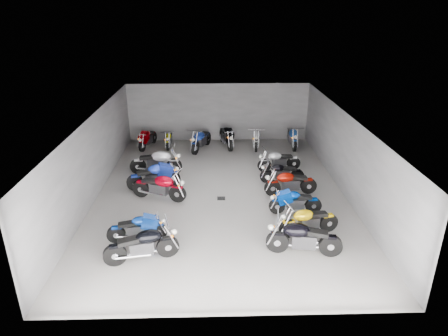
% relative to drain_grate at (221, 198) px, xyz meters
% --- Properties ---
extents(ground, '(14.00, 14.00, 0.00)m').
position_rel_drain_grate_xyz_m(ground, '(0.00, 0.50, -0.01)').
color(ground, gray).
rests_on(ground, ground).
extents(wall_back, '(10.00, 0.10, 3.20)m').
position_rel_drain_grate_xyz_m(wall_back, '(0.00, 7.50, 1.59)').
color(wall_back, gray).
rests_on(wall_back, ground).
extents(wall_left, '(0.10, 14.00, 3.20)m').
position_rel_drain_grate_xyz_m(wall_left, '(-5.00, 0.50, 1.59)').
color(wall_left, gray).
rests_on(wall_left, ground).
extents(wall_right, '(0.10, 14.00, 3.20)m').
position_rel_drain_grate_xyz_m(wall_right, '(5.00, 0.50, 1.59)').
color(wall_right, gray).
rests_on(wall_right, ground).
extents(ceiling, '(10.00, 14.00, 0.04)m').
position_rel_drain_grate_xyz_m(ceiling, '(0.00, 0.50, 3.21)').
color(ceiling, black).
rests_on(ceiling, wall_back).
extents(drain_grate, '(0.32, 0.32, 0.01)m').
position_rel_drain_grate_xyz_m(drain_grate, '(0.00, 0.00, 0.00)').
color(drain_grate, black).
rests_on(drain_grate, ground).
extents(motorcycle_left_a, '(2.22, 0.73, 0.99)m').
position_rel_drain_grate_xyz_m(motorcycle_left_a, '(-2.44, -4.08, 0.54)').
color(motorcycle_left_a, black).
rests_on(motorcycle_left_a, ground).
extents(motorcycle_left_b, '(1.95, 0.45, 0.86)m').
position_rel_drain_grate_xyz_m(motorcycle_left_b, '(-2.77, -2.98, 0.46)').
color(motorcycle_left_b, black).
rests_on(motorcycle_left_b, ground).
extents(motorcycle_left_d, '(2.21, 0.87, 1.00)m').
position_rel_drain_grate_xyz_m(motorcycle_left_d, '(-2.42, 0.00, 0.54)').
color(motorcycle_left_d, black).
rests_on(motorcycle_left_d, ground).
extents(motorcycle_left_e, '(2.21, 0.73, 0.99)m').
position_rel_drain_grate_xyz_m(motorcycle_left_e, '(-2.77, 1.09, 0.53)').
color(motorcycle_left_e, black).
rests_on(motorcycle_left_e, ground).
extents(motorcycle_left_f, '(2.37, 0.48, 1.04)m').
position_rel_drain_grate_xyz_m(motorcycle_left_f, '(-2.87, 2.61, 0.56)').
color(motorcycle_left_f, black).
rests_on(motorcycle_left_f, ground).
extents(motorcycle_right_a, '(2.32, 0.58, 1.02)m').
position_rel_drain_grate_xyz_m(motorcycle_right_a, '(2.43, -3.87, 0.55)').
color(motorcycle_right_a, black).
rests_on(motorcycle_right_a, ground).
extents(motorcycle_right_b, '(2.10, 0.66, 0.94)m').
position_rel_drain_grate_xyz_m(motorcycle_right_b, '(2.84, -2.74, 0.50)').
color(motorcycle_right_b, black).
rests_on(motorcycle_right_b, ground).
extents(motorcycle_right_c, '(1.95, 0.38, 0.86)m').
position_rel_drain_grate_xyz_m(motorcycle_right_c, '(2.68, -1.26, 0.46)').
color(motorcycle_right_c, black).
rests_on(motorcycle_right_c, ground).
extents(motorcycle_right_d, '(2.17, 0.49, 0.95)m').
position_rel_drain_grate_xyz_m(motorcycle_right_d, '(2.79, 0.30, 0.52)').
color(motorcycle_right_d, black).
rests_on(motorcycle_right_d, ground).
extents(motorcycle_right_e, '(1.93, 0.37, 0.85)m').
position_rel_drain_grate_xyz_m(motorcycle_right_e, '(2.64, 1.48, 0.46)').
color(motorcycle_right_e, black).
rests_on(motorcycle_right_e, ground).
extents(motorcycle_right_f, '(2.04, 0.54, 0.90)m').
position_rel_drain_grate_xyz_m(motorcycle_right_f, '(2.72, 2.82, 0.49)').
color(motorcycle_right_f, black).
rests_on(motorcycle_right_f, ground).
extents(motorcycle_back_a, '(0.70, 2.05, 0.92)m').
position_rel_drain_grate_xyz_m(motorcycle_back_a, '(-3.83, 6.27, 0.50)').
color(motorcycle_back_a, black).
rests_on(motorcycle_back_a, ground).
extents(motorcycle_back_b, '(0.36, 1.87, 0.82)m').
position_rel_drain_grate_xyz_m(motorcycle_back_b, '(-2.69, 6.34, 0.44)').
color(motorcycle_back_b, black).
rests_on(motorcycle_back_b, ground).
extents(motorcycle_back_c, '(1.00, 2.22, 1.02)m').
position_rel_drain_grate_xyz_m(motorcycle_back_c, '(-0.95, 5.82, 0.55)').
color(motorcycle_back_c, black).
rests_on(motorcycle_back_c, ground).
extents(motorcycle_back_d, '(0.70, 2.33, 1.03)m').
position_rel_drain_grate_xyz_m(motorcycle_back_d, '(0.41, 6.30, 0.56)').
color(motorcycle_back_d, black).
rests_on(motorcycle_back_d, ground).
extents(motorcycle_back_e, '(0.50, 2.22, 0.98)m').
position_rel_drain_grate_xyz_m(motorcycle_back_e, '(2.03, 6.15, 0.53)').
color(motorcycle_back_e, black).
rests_on(motorcycle_back_e, ground).
extents(motorcycle_back_f, '(0.47, 2.31, 1.02)m').
position_rel_drain_grate_xyz_m(motorcycle_back_f, '(3.99, 6.18, 0.55)').
color(motorcycle_back_f, black).
rests_on(motorcycle_back_f, ground).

